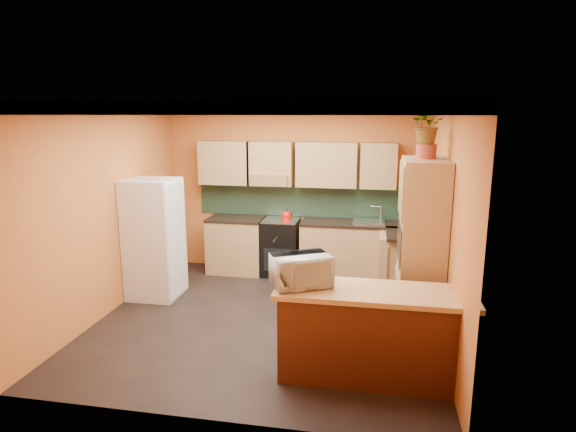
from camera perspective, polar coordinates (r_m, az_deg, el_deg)
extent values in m
plane|color=black|center=(6.32, -2.57, -12.15)|extent=(4.20, 4.20, 0.00)
cube|color=white|center=(5.76, -2.83, 13.15)|extent=(4.20, 4.20, 0.04)
cube|color=#C27534|center=(7.92, 0.73, 3.08)|extent=(4.20, 0.04, 2.70)
cube|color=#C27534|center=(3.94, -9.60, -6.48)|extent=(4.20, 0.04, 2.70)
cube|color=#C27534|center=(6.68, -20.54, 0.60)|extent=(0.04, 4.20, 2.70)
cube|color=#C27534|center=(5.80, 17.97, -0.88)|extent=(0.04, 4.20, 2.70)
cube|color=#1B3228|center=(7.89, 2.50, 1.83)|extent=(3.70, 0.02, 0.53)
cube|color=#1B3228|center=(7.19, 16.39, 0.32)|extent=(0.02, 1.40, 0.53)
cube|color=tan|center=(7.67, 1.26, 6.18)|extent=(3.10, 0.34, 0.70)
cylinder|color=white|center=(6.34, -1.56, 12.71)|extent=(0.26, 0.26, 0.06)
cube|color=tan|center=(7.76, 3.70, -4.02)|extent=(3.65, 0.60, 0.88)
cube|color=black|center=(7.65, 3.75, -0.71)|extent=(3.65, 0.62, 0.04)
cube|color=black|center=(7.85, -0.84, -3.69)|extent=(0.58, 0.58, 0.91)
cube|color=silver|center=(7.59, 9.57, -0.67)|extent=(0.48, 0.40, 0.03)
cube|color=tan|center=(7.19, 13.88, -5.69)|extent=(0.60, 0.80, 0.88)
cube|color=black|center=(7.06, 14.06, -2.13)|extent=(0.62, 0.80, 0.04)
cube|color=white|center=(7.08, -15.60, -2.60)|extent=(0.68, 0.66, 1.70)
cube|color=tan|center=(5.72, 15.45, -4.00)|extent=(0.48, 0.90, 2.10)
cylinder|color=#A03726|center=(5.57, 16.07, 7.38)|extent=(0.22, 0.22, 0.16)
imported|color=tan|center=(5.56, 16.25, 10.38)|extent=(0.48, 0.45, 0.42)
cube|color=#502112|center=(4.94, 9.97, -13.96)|extent=(1.80, 0.55, 0.88)
cube|color=tan|center=(4.75, 10.18, -8.92)|extent=(1.90, 0.65, 0.05)
imported|color=white|center=(4.74, 1.55, -6.47)|extent=(0.67, 0.60, 0.31)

